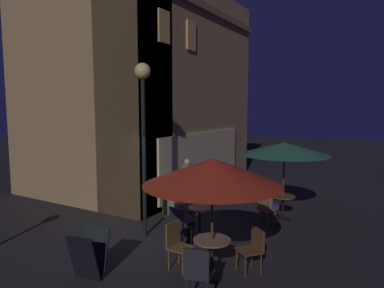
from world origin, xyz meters
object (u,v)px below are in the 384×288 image
(menu_sandwich_board, at_px, (89,254))
(cafe_chair_4, at_px, (179,224))
(cafe_table_1, at_px, (212,251))
(cafe_chair_2, at_px, (198,271))
(street_lamp_near_corner, at_px, (143,107))
(cafe_chair_1, at_px, (177,242))
(patron_seated_2, at_px, (176,207))
(patio_umbrella_0, at_px, (284,149))
(cafe_chair_5, at_px, (170,210))
(patio_umbrella_1, at_px, (212,172))
(patron_seated_1, at_px, (183,216))
(cafe_chair_0, at_px, (265,207))
(cafe_chair_3, at_px, (253,246))
(patron_standing_3, at_px, (187,186))
(cafe_table_2, at_px, (200,218))
(patron_seated_0, at_px, (269,200))
(cafe_table_0, at_px, (283,203))

(menu_sandwich_board, distance_m, cafe_chair_4, 2.18)
(cafe_table_1, xyz_separation_m, cafe_chair_2, (-0.87, -0.19, 0.03))
(street_lamp_near_corner, relative_size, cafe_chair_1, 4.57)
(cafe_chair_4, distance_m, patron_seated_2, 0.90)
(patio_umbrella_0, xyz_separation_m, cafe_chair_5, (-2.45, 2.23, -1.47))
(patio_umbrella_1, height_order, cafe_chair_1, patio_umbrella_1)
(cafe_chair_4, height_order, patron_seated_1, patron_seated_1)
(cafe_chair_0, xyz_separation_m, cafe_chair_2, (-4.22, -0.27, 0.08))
(menu_sandwich_board, height_order, patio_umbrella_1, patio_umbrella_1)
(street_lamp_near_corner, distance_m, cafe_chair_5, 2.73)
(cafe_chair_3, bearing_deg, patron_standing_3, -92.05)
(cafe_table_2, relative_size, cafe_chair_2, 0.78)
(patio_umbrella_1, height_order, patron_seated_0, patio_umbrella_1)
(cafe_table_0, height_order, cafe_chair_2, cafe_chair_2)
(patron_seated_0, bearing_deg, cafe_table_2, 166.84)
(patio_umbrella_0, xyz_separation_m, patron_standing_3, (-0.75, 2.75, -1.23))
(menu_sandwich_board, relative_size, cafe_table_1, 1.16)
(cafe_chair_0, bearing_deg, cafe_table_2, 165.94)
(patio_umbrella_0, bearing_deg, cafe_chair_5, 137.67)
(patron_standing_3, bearing_deg, cafe_chair_5, 7.28)
(cafe_table_2, bearing_deg, patron_seated_1, 170.63)
(cafe_table_1, bearing_deg, cafe_chair_1, 85.89)
(cafe_chair_2, relative_size, patron_standing_3, 0.60)
(patio_umbrella_1, xyz_separation_m, cafe_chair_4, (0.94, 1.34, -1.50))
(cafe_chair_3, xyz_separation_m, cafe_chair_5, (0.93, 2.58, 0.07))
(cafe_chair_4, height_order, patron_seated_2, patron_seated_2)
(cafe_table_1, relative_size, cafe_chair_5, 0.79)
(menu_sandwich_board, height_order, cafe_table_2, menu_sandwich_board)
(patio_umbrella_1, xyz_separation_m, cafe_chair_5, (1.63, 2.03, -1.48))
(menu_sandwich_board, relative_size, cafe_chair_2, 0.92)
(cafe_table_0, height_order, patio_umbrella_1, patio_umbrella_1)
(patron_seated_0, bearing_deg, patio_umbrella_1, -158.75)
(street_lamp_near_corner, distance_m, patio_umbrella_0, 4.15)
(street_lamp_near_corner, height_order, cafe_table_1, street_lamp_near_corner)
(patron_seated_0, bearing_deg, cafe_chair_0, -180.00)
(cafe_table_2, distance_m, patron_seated_2, 0.70)
(cafe_chair_5, bearing_deg, patron_seated_2, 0.00)
(cafe_chair_1, bearing_deg, cafe_chair_4, 124.41)
(patio_umbrella_1, bearing_deg, menu_sandwich_board, 118.92)
(street_lamp_near_corner, bearing_deg, cafe_table_0, -42.01)
(patio_umbrella_0, bearing_deg, cafe_chair_3, -174.06)
(cafe_table_2, distance_m, patio_umbrella_1, 2.62)
(patio_umbrella_1, bearing_deg, patio_umbrella_0, -2.80)
(patio_umbrella_0, xyz_separation_m, cafe_chair_2, (-4.95, 0.01, -1.47))
(patio_umbrella_1, bearing_deg, cafe_table_0, -2.80)
(cafe_chair_2, xyz_separation_m, cafe_chair_5, (2.50, 2.22, -0.01))
(patio_umbrella_0, xyz_separation_m, cafe_chair_1, (-4.02, 1.02, -1.51))
(cafe_chair_2, relative_size, patron_seated_2, 0.80)
(cafe_table_1, relative_size, cafe_chair_0, 0.91)
(cafe_table_2, height_order, patio_umbrella_0, patio_umbrella_0)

